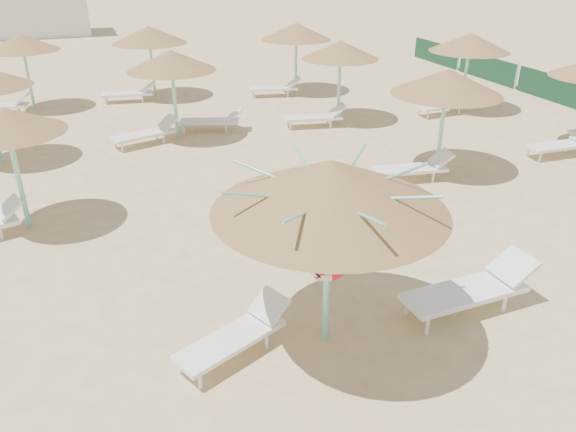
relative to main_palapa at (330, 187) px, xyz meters
name	(u,v)px	position (x,y,z in m)	size (l,w,h in m)	color
ground	(318,328)	(0.01, 0.30, -2.59)	(120.00, 120.00, 0.00)	#D8BE84
main_palapa	(330,187)	(0.00, 0.00, 0.00)	(3.33, 3.33, 2.98)	#7DD9B7
lounger_main_a	(237,334)	(-1.36, 0.18, -2.27)	(1.95, 1.29, 0.69)	white
lounger_main_b	(473,288)	(2.63, -0.09, -2.19)	(2.36, 0.81, 0.85)	white
palapa_field	(263,56)	(2.53, 10.96, -0.28)	(20.40, 13.42, 2.71)	#7DD9B7
service_hut	(21,9)	(-5.99, 35.30, -0.95)	(8.40, 4.40, 3.25)	silver
windbreak_fence	(554,88)	(14.01, 10.26, -2.09)	(0.08, 19.84, 1.10)	#1B522D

